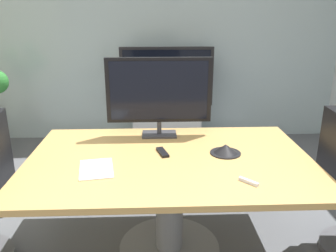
% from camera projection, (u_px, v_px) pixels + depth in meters
% --- Properties ---
extents(wall_back_glass_partition, '(5.22, 0.10, 2.70)m').
position_uv_depth(wall_back_glass_partition, '(152.00, 41.00, 4.67)').
color(wall_back_glass_partition, '#9EB2B7').
rests_on(wall_back_glass_partition, ground).
extents(conference_table, '(1.98, 1.29, 0.76)m').
position_uv_depth(conference_table, '(169.00, 180.00, 2.47)').
color(conference_table, '#B2894C').
rests_on(conference_table, ground).
extents(tv_monitor, '(0.84, 0.18, 0.64)m').
position_uv_depth(tv_monitor, '(159.00, 92.00, 2.74)').
color(tv_monitor, '#333338').
rests_on(tv_monitor, conference_table).
extents(wall_display_unit, '(1.20, 0.36, 1.31)m').
position_uv_depth(wall_display_unit, '(167.00, 113.00, 4.63)').
color(wall_display_unit, '#B7BABC').
rests_on(wall_display_unit, ground).
extents(conference_phone, '(0.22, 0.22, 0.07)m').
position_uv_depth(conference_phone, '(226.00, 149.00, 2.47)').
color(conference_phone, black).
rests_on(conference_phone, conference_table).
extents(remote_control, '(0.09, 0.18, 0.02)m').
position_uv_depth(remote_control, '(163.00, 152.00, 2.48)').
color(remote_control, black).
rests_on(remote_control, conference_table).
extents(whiteboard_marker, '(0.10, 0.11, 0.02)m').
position_uv_depth(whiteboard_marker, '(249.00, 182.00, 2.05)').
color(whiteboard_marker, silver).
rests_on(whiteboard_marker, conference_table).
extents(paper_notepad, '(0.26, 0.33, 0.01)m').
position_uv_depth(paper_notepad, '(96.00, 169.00, 2.23)').
color(paper_notepad, white).
rests_on(paper_notepad, conference_table).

